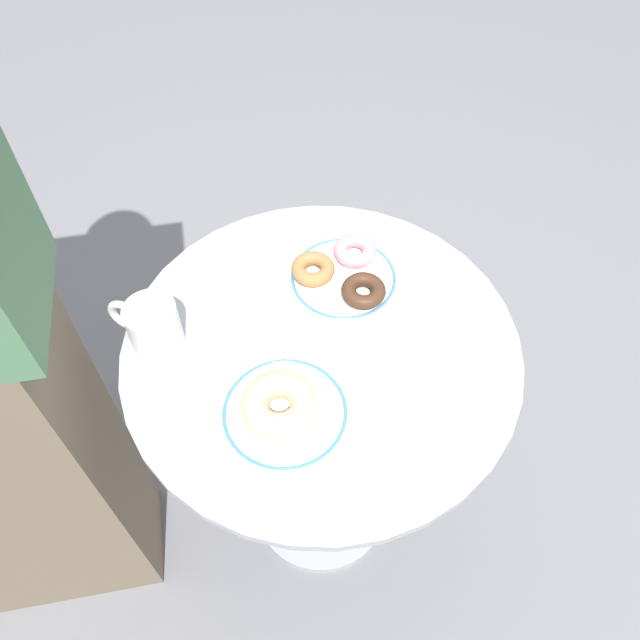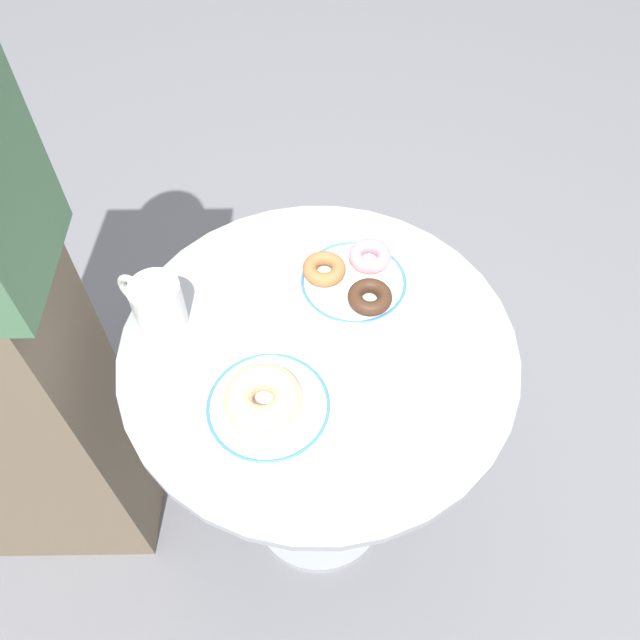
# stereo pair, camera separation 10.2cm
# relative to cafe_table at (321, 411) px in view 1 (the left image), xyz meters

# --- Properties ---
(ground_plane) EXTENTS (7.00, 7.00, 0.02)m
(ground_plane) POSITION_rel_cafe_table_xyz_m (0.00, 0.00, -0.50)
(ground_plane) COLOR slate
(cafe_table) EXTENTS (0.64, 0.64, 0.71)m
(cafe_table) POSITION_rel_cafe_table_xyz_m (0.00, 0.00, 0.00)
(cafe_table) COLOR #999EA3
(cafe_table) RESTS_ON ground
(plate_left) EXTENTS (0.19, 0.19, 0.01)m
(plate_left) POSITION_rel_cafe_table_xyz_m (-0.13, -0.02, 0.22)
(plate_left) COLOR white
(plate_left) RESTS_ON cafe_table
(plate_right) EXTENTS (0.18, 0.18, 0.01)m
(plate_right) POSITION_rel_cafe_table_xyz_m (0.13, 0.03, 0.22)
(plate_right) COLOR white
(plate_right) RESTS_ON cafe_table
(donut_glazed) EXTENTS (0.13, 0.13, 0.04)m
(donut_glazed) POSITION_rel_cafe_table_xyz_m (-0.14, -0.01, 0.25)
(donut_glazed) COLOR #E0B789
(donut_glazed) RESTS_ON plate_left
(donut_pink_frosted) EXTENTS (0.10, 0.10, 0.02)m
(donut_pink_frosted) POSITION_rel_cafe_table_xyz_m (0.19, 0.04, 0.24)
(donut_pink_frosted) COLOR pink
(donut_pink_frosted) RESTS_ON plate_right
(donut_cinnamon) EXTENTS (0.08, 0.08, 0.02)m
(donut_cinnamon) POSITION_rel_cafe_table_xyz_m (0.11, 0.08, 0.24)
(donut_cinnamon) COLOR #A36B3D
(donut_cinnamon) RESTS_ON plate_right
(donut_chocolate) EXTENTS (0.08, 0.08, 0.02)m
(donut_chocolate) POSITION_rel_cafe_table_xyz_m (0.11, -0.01, 0.24)
(donut_chocolate) COLOR #422819
(donut_chocolate) RESTS_ON plate_right
(paper_napkin) EXTENTS (0.15, 0.14, 0.01)m
(paper_napkin) POSITION_rel_cafe_table_xyz_m (-0.07, -0.13, 0.22)
(paper_napkin) COLOR white
(paper_napkin) RESTS_ON cafe_table
(coffee_mug) EXTENTS (0.08, 0.12, 0.09)m
(coffee_mug) POSITION_rel_cafe_table_xyz_m (-0.12, 0.23, 0.26)
(coffee_mug) COLOR white
(coffee_mug) RESTS_ON cafe_table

